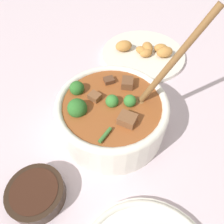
# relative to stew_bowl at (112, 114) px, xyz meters

# --- Properties ---
(ground_plane) EXTENTS (4.00, 4.00, 0.00)m
(ground_plane) POSITION_rel_stew_bowl_xyz_m (0.00, 0.00, -0.05)
(ground_plane) COLOR silver
(stew_bowl) EXTENTS (0.23, 0.27, 0.27)m
(stew_bowl) POSITION_rel_stew_bowl_xyz_m (0.00, 0.00, 0.00)
(stew_bowl) COLOR white
(stew_bowl) RESTS_ON ground_plane
(condiment_bowl) EXTENTS (0.10, 0.10, 0.03)m
(condiment_bowl) POSITION_rel_stew_bowl_xyz_m (0.09, -0.19, -0.03)
(condiment_bowl) COLOR black
(condiment_bowl) RESTS_ON ground_plane
(food_plate) EXTENTS (0.25, 0.25, 0.04)m
(food_plate) POSITION_rel_stew_bowl_xyz_m (-0.20, 0.19, -0.04)
(food_plate) COLOR silver
(food_plate) RESTS_ON ground_plane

